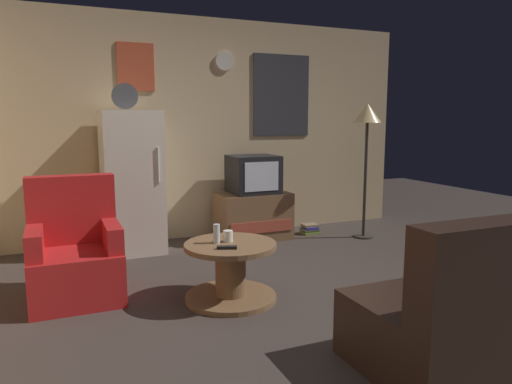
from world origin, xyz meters
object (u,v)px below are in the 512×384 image
Objects in this scene: mug_ceramic_white at (228,236)px; couch at (502,309)px; coffee_table at (231,271)px; book_stack at (310,229)px; remote_control at (227,248)px; armchair at (75,256)px; wine_glass at (217,234)px; standing_lamp at (367,124)px; fridge at (132,182)px; crt_tv at (253,174)px; tv_stand at (253,216)px.

mug_ceramic_white is 1.94m from couch.
coffee_table reaches higher than book_stack.
remote_control is 1.84m from couch.
wine_glass is at bearing -25.77° from armchair.
standing_lamp reaches higher than book_stack.
fridge reaches higher than couch.
couch is (-1.02, -2.77, -1.05)m from standing_lamp.
wine_glass is (-2.26, -1.21, -0.82)m from standing_lamp.
coffee_table is at bearing -25.56° from armchair.
standing_lamp reaches higher than mug_ceramic_white.
coffee_table is at bearing -134.85° from book_stack.
standing_lamp reaches higher than remote_control.
book_stack is at bearing 67.33° from remote_control.
book_stack is (2.77, 1.13, -0.28)m from armchair.
couch reaches higher than remote_control.
crt_tv is 6.00× the size of mug_ceramic_white.
couch is (1.14, -1.56, -0.19)m from mug_ceramic_white.
crt_tv reaches higher than tv_stand.
tv_stand is at bearing 175.69° from book_stack.
tv_stand is 0.53× the size of standing_lamp.
coffee_table is 2.36m from book_stack.
fridge is 1.41m from armchair.
fridge is at bearing 61.81° from armchair.
wine_glass is (-0.10, 0.04, 0.30)m from coffee_table.
couch is at bearing -53.10° from coffee_table.
fridge is 11.80× the size of remote_control.
coffee_table is 4.80× the size of remote_control.
fridge is 3.65m from couch.
coffee_table is at bearing -87.23° from mug_ceramic_white.
standing_lamp is 1.45m from book_stack.
remote_control is at bearing -78.06° from fridge.
fridge is at bearing 116.49° from couch.
fridge is 1.93m from remote_control.
armchair is 3.04m from couch.
standing_lamp is 3.13m from couch.
standing_lamp is at bearing 69.71° from couch.
remote_control is (-2.24, -1.40, -0.89)m from standing_lamp.
crt_tv is at bearing -18.04° from tv_stand.
mug_ceramic_white is at bearing 2.17° from wine_glass.
wine_glass is 1.67× the size of mug_ceramic_white.
tv_stand is at bearing 83.17° from remote_control.
standing_lamp is at bearing 53.17° from remote_control.
remote_control is (0.02, -0.19, -0.06)m from wine_glass.
fridge reaches higher than standing_lamp.
coffee_table is (-0.91, -1.72, -0.05)m from tv_stand.
crt_tv is at bearing -0.10° from fridge.
armchair is (-1.03, 0.68, -0.13)m from remote_control.
crt_tv is 1.93m from mug_ceramic_white.
fridge reaches higher than remote_control.
armchair is at bearing 154.44° from coffee_table.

